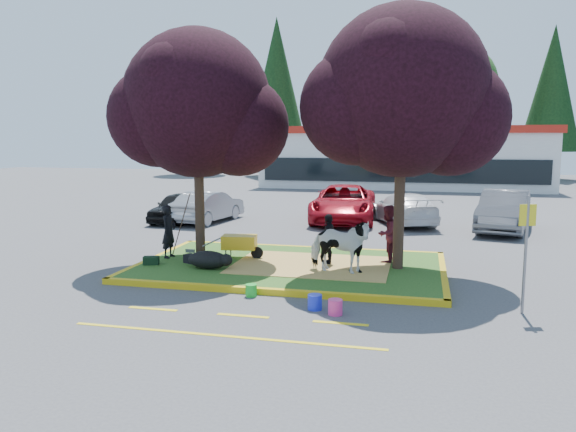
% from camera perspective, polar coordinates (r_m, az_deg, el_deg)
% --- Properties ---
extents(ground, '(90.00, 90.00, 0.00)m').
position_cam_1_polar(ground, '(15.54, 0.22, -5.43)').
color(ground, '#424244').
rests_on(ground, ground).
extents(median_island, '(8.00, 5.00, 0.15)m').
position_cam_1_polar(median_island, '(15.52, 0.22, -5.16)').
color(median_island, '#245219').
rests_on(median_island, ground).
extents(curb_near, '(8.30, 0.16, 0.15)m').
position_cam_1_polar(curb_near, '(13.10, -2.39, -7.65)').
color(curb_near, gold).
rests_on(curb_near, ground).
extents(curb_far, '(8.30, 0.16, 0.15)m').
position_cam_1_polar(curb_far, '(17.98, 2.11, -3.34)').
color(curb_far, gold).
rests_on(curb_far, ground).
extents(curb_left, '(0.16, 5.30, 0.15)m').
position_cam_1_polar(curb_left, '(16.90, -13.40, -4.29)').
color(curb_left, gold).
rests_on(curb_left, ground).
extents(curb_right, '(0.16, 5.30, 0.15)m').
position_cam_1_polar(curb_right, '(15.14, 15.51, -5.80)').
color(curb_right, gold).
rests_on(curb_right, ground).
extents(straw_bedding, '(4.20, 3.00, 0.01)m').
position_cam_1_polar(straw_bedding, '(15.38, 2.41, -4.99)').
color(straw_bedding, tan).
rests_on(straw_bedding, median_island).
extents(tree_purple_left, '(5.06, 4.20, 6.51)m').
position_cam_1_polar(tree_purple_left, '(16.35, -9.14, 10.53)').
color(tree_purple_left, black).
rests_on(tree_purple_left, median_island).
extents(tree_purple_right, '(5.30, 4.40, 6.82)m').
position_cam_1_polar(tree_purple_right, '(14.93, 11.60, 11.49)').
color(tree_purple_right, black).
rests_on(tree_purple_right, median_island).
extents(fire_lane_stripe_a, '(1.10, 0.12, 0.01)m').
position_cam_1_polar(fire_lane_stripe_a, '(12.38, -13.55, -9.15)').
color(fire_lane_stripe_a, yellow).
rests_on(fire_lane_stripe_a, ground).
extents(fire_lane_stripe_b, '(1.10, 0.12, 0.01)m').
position_cam_1_polar(fire_lane_stripe_b, '(11.64, -4.60, -10.07)').
color(fire_lane_stripe_b, yellow).
rests_on(fire_lane_stripe_b, ground).
extents(fire_lane_stripe_c, '(1.10, 0.12, 0.01)m').
position_cam_1_polar(fire_lane_stripe_c, '(11.21, 5.35, -10.80)').
color(fire_lane_stripe_c, yellow).
rests_on(fire_lane_stripe_c, ground).
extents(fire_lane_long, '(6.00, 0.10, 0.01)m').
position_cam_1_polar(fire_lane_long, '(10.57, -6.66, -12.00)').
color(fire_lane_long, yellow).
rests_on(fire_lane_long, ground).
extents(retail_building, '(20.40, 8.40, 4.40)m').
position_cam_1_polar(retail_building, '(42.74, 11.57, 5.99)').
color(retail_building, silver).
rests_on(retail_building, ground).
extents(treeline, '(46.58, 7.80, 14.63)m').
position_cam_1_polar(treeline, '(52.53, 11.26, 12.33)').
color(treeline, black).
rests_on(treeline, ground).
extents(cow, '(1.78, 1.04, 1.42)m').
position_cam_1_polar(cow, '(14.40, 5.23, -3.05)').
color(cow, white).
rests_on(cow, median_island).
extents(calf, '(1.23, 0.91, 0.47)m').
position_cam_1_polar(calf, '(15.09, -8.13, -4.41)').
color(calf, black).
rests_on(calf, median_island).
extents(handler, '(0.41, 0.59, 1.53)m').
position_cam_1_polar(handler, '(16.57, -12.02, -1.53)').
color(handler, black).
rests_on(handler, median_island).
extents(visitor_a, '(0.91, 0.98, 1.60)m').
position_cam_1_polar(visitor_a, '(15.83, 10.09, -1.80)').
color(visitor_a, '#4D1622').
rests_on(visitor_a, median_island).
extents(visitor_b, '(0.40, 0.84, 1.39)m').
position_cam_1_polar(visitor_b, '(15.43, 4.14, -2.34)').
color(visitor_b, black).
rests_on(visitor_b, median_island).
extents(wheelbarrow, '(1.75, 0.71, 0.66)m').
position_cam_1_polar(wheelbarrow, '(16.25, -4.93, -2.69)').
color(wheelbarrow, black).
rests_on(wheelbarrow, median_island).
extents(gear_bag_dark, '(0.54, 0.43, 0.24)m').
position_cam_1_polar(gear_bag_dark, '(15.80, -9.70, -4.32)').
color(gear_bag_dark, black).
rests_on(gear_bag_dark, median_island).
extents(gear_bag_green, '(0.47, 0.37, 0.22)m').
position_cam_1_polar(gear_bag_green, '(15.88, -13.73, -4.41)').
color(gear_bag_green, black).
rests_on(gear_bag_green, median_island).
extents(sign_post, '(0.34, 0.12, 2.44)m').
position_cam_1_polar(sign_post, '(12.37, 23.04, -2.43)').
color(sign_post, slate).
rests_on(sign_post, ground).
extents(bucket_green, '(0.33, 0.33, 0.28)m').
position_cam_1_polar(bucket_green, '(12.95, -3.76, -7.55)').
color(bucket_green, green).
rests_on(bucket_green, ground).
extents(bucket_pink, '(0.37, 0.37, 0.32)m').
position_cam_1_polar(bucket_pink, '(11.67, 4.83, -9.21)').
color(bucket_pink, '#F23587').
rests_on(bucket_pink, ground).
extents(bucket_blue, '(0.34, 0.34, 0.32)m').
position_cam_1_polar(bucket_blue, '(11.98, 2.75, -8.73)').
color(bucket_blue, '#1B2BDA').
rests_on(bucket_blue, ground).
extents(car_black, '(1.54, 3.72, 1.26)m').
position_cam_1_polar(car_black, '(24.66, -11.08, 0.90)').
color(car_black, black).
rests_on(car_black, ground).
extents(car_silver, '(2.02, 4.24, 1.34)m').
position_cam_1_polar(car_silver, '(24.33, -8.08, 0.97)').
color(car_silver, gray).
rests_on(car_silver, ground).
extents(car_red, '(2.96, 5.81, 1.57)m').
position_cam_1_polar(car_red, '(24.34, 5.68, 1.29)').
color(car_red, '#A70D1A').
rests_on(car_red, ground).
extents(car_white, '(3.36, 4.90, 1.32)m').
position_cam_1_polar(car_white, '(23.98, 11.68, 0.75)').
color(car_white, white).
rests_on(car_white, ground).
extents(car_grey, '(2.66, 5.02, 1.57)m').
position_cam_1_polar(car_grey, '(23.25, 21.07, 0.48)').
color(car_grey, '#56585E').
rests_on(car_grey, ground).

